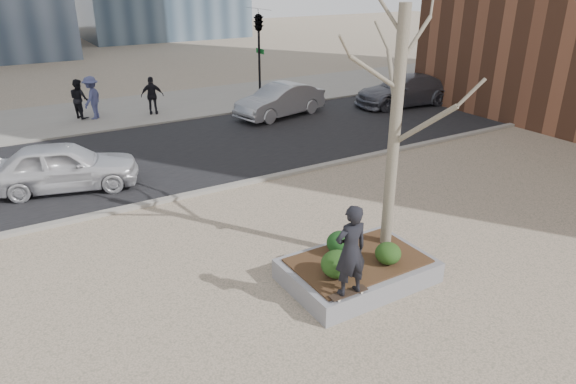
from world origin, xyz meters
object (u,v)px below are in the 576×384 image
skateboard (348,294)px  police_car (63,166)px  skateboarder (351,251)px  planter (357,271)px

skateboard → police_car: police_car is taller
skateboarder → police_car: 9.93m
skateboarder → police_car: (-3.46, 9.28, -0.67)m
skateboard → skateboarder: (0.00, 0.00, 0.92)m
planter → skateboarder: size_ratio=1.69×
skateboard → skateboarder: 0.92m
police_car → skateboard: bearing=-144.1°
planter → skateboarder: (-0.92, -0.88, 1.19)m
planter → skateboard: bearing=-136.3°
skateboard → police_car: bearing=111.5°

